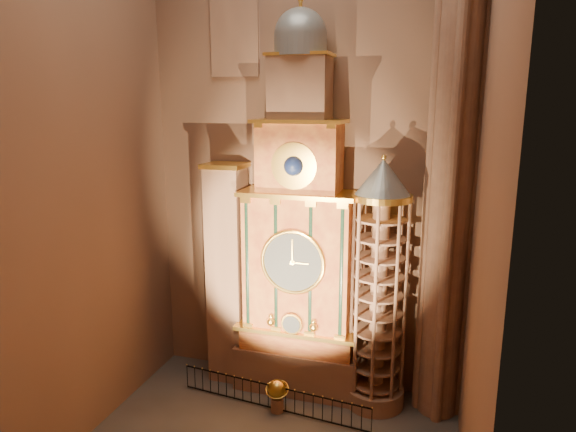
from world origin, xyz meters
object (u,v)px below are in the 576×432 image
(celestial_globe, at_px, (277,393))
(iron_railing, at_px, (273,397))
(stair_turret, at_px, (379,288))
(astronomical_clock, at_px, (299,247))
(portrait_tower, at_px, (228,273))

(celestial_globe, distance_m, iron_railing, 0.34)
(stair_turret, relative_size, iron_railing, 1.27)
(astronomical_clock, xyz_separation_m, iron_railing, (-0.56, -2.06, -6.08))
(celestial_globe, bearing_deg, astronomical_clock, 80.65)
(portrait_tower, relative_size, iron_railing, 1.20)
(astronomical_clock, height_order, stair_turret, astronomical_clock)
(stair_turret, bearing_deg, astronomical_clock, 175.70)
(astronomical_clock, bearing_deg, iron_railing, -105.34)
(stair_turret, xyz_separation_m, iron_railing, (-4.06, -1.79, -4.67))
(astronomical_clock, xyz_separation_m, stair_turret, (3.50, -0.26, -1.41))
(astronomical_clock, distance_m, iron_railing, 6.45)
(astronomical_clock, distance_m, stair_turret, 3.78)
(astronomical_clock, relative_size, stair_turret, 1.55)
(astronomical_clock, relative_size, portrait_tower, 1.64)
(celestial_globe, height_order, iron_railing, celestial_globe)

